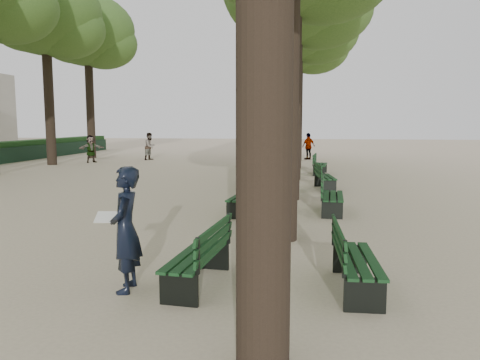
# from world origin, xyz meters

# --- Properties ---
(ground) EXTENTS (120.00, 120.00, 0.00)m
(ground) POSITION_xyz_m (0.00, 0.00, 0.00)
(ground) COLOR beige
(ground) RESTS_ON ground
(tree_central_4) EXTENTS (6.00, 6.00, 9.95)m
(tree_central_4) POSITION_xyz_m (1.50, 18.00, 7.65)
(tree_central_4) COLOR #33261C
(tree_central_4) RESTS_ON ground
(tree_central_5) EXTENTS (6.00, 6.00, 9.95)m
(tree_central_5) POSITION_xyz_m (1.50, 23.00, 7.65)
(tree_central_5) COLOR #33261C
(tree_central_5) RESTS_ON ground
(tree_far_4) EXTENTS (6.00, 6.00, 10.45)m
(tree_far_4) POSITION_xyz_m (-12.00, 18.00, 8.14)
(tree_far_4) COLOR #33261C
(tree_far_4) RESTS_ON ground
(tree_far_5) EXTENTS (6.00, 6.00, 10.45)m
(tree_far_5) POSITION_xyz_m (-12.00, 23.00, 8.14)
(tree_far_5) COLOR #33261C
(tree_far_5) RESTS_ON ground
(bench_left_0) EXTENTS (0.74, 1.85, 0.92)m
(bench_left_0) POSITION_xyz_m (0.37, 0.14, 0.27)
(bench_left_0) COLOR black
(bench_left_0) RESTS_ON ground
(bench_left_1) EXTENTS (0.79, 1.86, 0.92)m
(bench_left_1) POSITION_xyz_m (0.37, 5.60, 0.27)
(bench_left_1) COLOR black
(bench_left_1) RESTS_ON ground
(bench_left_2) EXTENTS (0.66, 1.83, 0.92)m
(bench_left_2) POSITION_xyz_m (0.37, 10.05, 0.27)
(bench_left_2) COLOR black
(bench_left_2) RESTS_ON ground
(bench_left_3) EXTENTS (0.65, 1.82, 0.92)m
(bench_left_3) POSITION_xyz_m (0.37, 15.56, 0.27)
(bench_left_3) COLOR black
(bench_left_3) RESTS_ON ground
(bench_right_0) EXTENTS (0.61, 1.81, 0.92)m
(bench_right_0) POSITION_xyz_m (2.63, 0.24, 0.27)
(bench_right_0) COLOR black
(bench_right_0) RESTS_ON ground
(bench_right_1) EXTENTS (0.67, 1.83, 0.92)m
(bench_right_1) POSITION_xyz_m (2.63, 5.97, 0.27)
(bench_right_1) COLOR black
(bench_right_1) RESTS_ON ground
(bench_right_2) EXTENTS (0.77, 1.85, 0.92)m
(bench_right_2) POSITION_xyz_m (2.63, 10.28, 0.27)
(bench_right_2) COLOR black
(bench_right_2) RESTS_ON ground
(bench_right_3) EXTENTS (0.75, 1.85, 0.92)m
(bench_right_3) POSITION_xyz_m (2.63, 15.12, 0.27)
(bench_right_3) COLOR black
(bench_right_3) RESTS_ON ground
(man_with_map) EXTENTS (0.66, 0.75, 1.76)m
(man_with_map) POSITION_xyz_m (-0.57, -0.20, 0.88)
(man_with_map) COLOR black
(man_with_map) RESTS_ON ground
(pedestrian_c) EXTENTS (0.97, 0.90, 1.68)m
(pedestrian_c) POSITION_xyz_m (2.18, 23.61, 0.84)
(pedestrian_c) COLOR #262628
(pedestrian_c) RESTS_ON ground
(pedestrian_b) EXTENTS (1.08, 0.95, 1.71)m
(pedestrian_b) POSITION_xyz_m (1.30, 27.62, 0.86)
(pedestrian_b) COLOR #262628
(pedestrian_b) RESTS_ON ground
(pedestrian_e) EXTENTS (1.27, 1.29, 1.60)m
(pedestrian_e) POSITION_xyz_m (-10.49, 19.69, 0.80)
(pedestrian_e) COLOR #262628
(pedestrian_e) RESTS_ON ground
(pedestrian_a) EXTENTS (0.64, 0.90, 1.70)m
(pedestrian_a) POSITION_xyz_m (-7.64, 21.92, 0.85)
(pedestrian_a) COLOR #262628
(pedestrian_a) RESTS_ON ground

